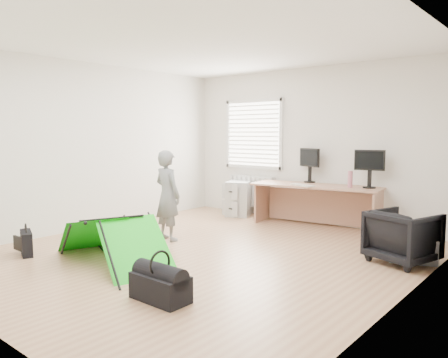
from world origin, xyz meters
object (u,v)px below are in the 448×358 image
Objects in this scene: desk at (315,207)px; monitor_right at (370,174)px; monitor_left at (310,170)px; laptop_bag at (26,243)px; duffel_bag at (160,287)px; person at (168,195)px; kite at (113,240)px; storage_crate at (412,249)px; filing_cabinet at (239,198)px; office_chair at (403,237)px; thermos at (350,179)px.

desk is 4.65× the size of monitor_right.
laptop_bag is at bearing -95.28° from monitor_left.
laptop_bag is 2.50m from duffel_bag.
kite is at bearing 110.69° from person.
desk is 1.60× the size of person.
storage_crate is at bearing 58.87° from laptop_bag.
monitor_right is at bearing 83.66° from duffel_bag.
duffel_bag is (0.41, -3.77, -0.23)m from desk.
filing_cabinet is 2.57m from monitor_right.
duffel_bag is (-1.34, -2.70, -0.19)m from office_chair.
monitor_left is 2.50m from office_chair.
monitor_right is 0.65× the size of office_chair.
person is 2.30× the size of duffel_bag.
kite reaches higher than laptop_bag.
monitor_left is at bearing -107.40° from person.
kite is at bearing 46.23° from laptop_bag.
duffel_bag is at bearing 3.73° from kite.
person is 3.22× the size of laptop_bag.
monitor_right is at bearing 85.13° from kite.
desk is 1.67m from filing_cabinet.
desk is 5.14× the size of laptop_bag.
thermos is at bearing 87.88° from kite.
monitor_left is (1.40, 0.18, 0.61)m from filing_cabinet.
desk is 3.80m from duffel_bag.
laptop_bag is (-0.82, -1.72, -0.51)m from person.
monitor_left is 3.72m from kite.
laptop_bag is at bearing 52.62° from office_chair.
laptop_bag is at bearing -127.00° from desk.
monitor_left reaches higher than duffel_bag.
desk reaches higher than laptop_bag.
monitor_left is at bearing 165.06° from thermos.
desk is at bearing 153.53° from storage_crate.
office_chair is at bearing 63.28° from duffel_bag.
desk is at bearing 83.45° from laptop_bag.
monitor_right reaches higher than kite.
person is (-3.02, -1.04, 0.34)m from office_chair.
filing_cabinet is at bearing 105.86° from laptop_bag.
duffel_bag is at bearing -61.84° from monitor_left.
person reaches higher than laptop_bag.
monitor_right is at bearing -22.40° from filing_cabinet.
laptop_bag is (-1.15, -0.51, -0.12)m from kite.
office_chair is at bearing 57.77° from laptop_bag.
thermos is 3.89m from duffel_bag.
monitor_left is (-0.26, 0.27, 0.58)m from desk.
person is (-1.84, -2.17, -0.19)m from thermos.
monitor_left is 0.86m from thermos.
duffel_bag is (0.67, -4.04, -0.81)m from monitor_left.
office_chair is 4.73m from laptop_bag.
filing_cabinet is (-1.66, 0.09, -0.03)m from desk.
monitor_right is at bearing 75.97° from laptop_bag.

